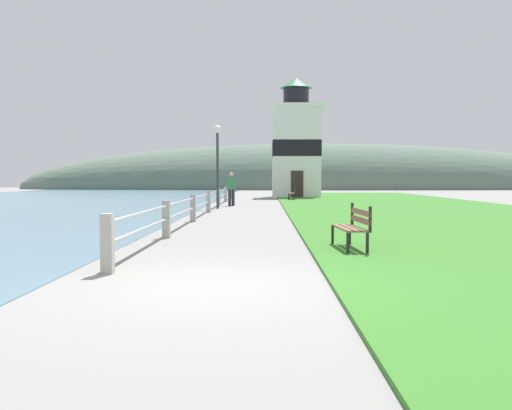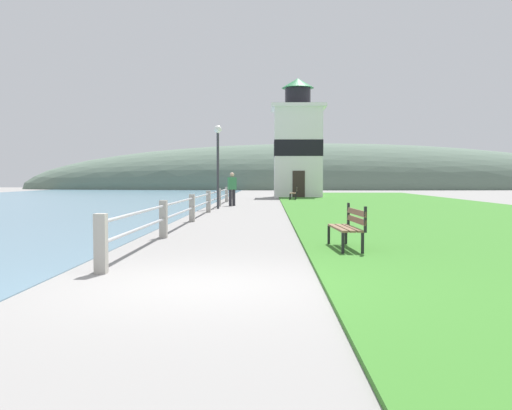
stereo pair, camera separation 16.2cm
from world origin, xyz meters
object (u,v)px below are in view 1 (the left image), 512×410
lamp_post (217,151)px  park_bench_near (353,225)px  lighthouse (296,146)px  park_bench_midway (293,192)px  person_strolling (231,188)px

lamp_post → park_bench_near: bearing=-75.6°
park_bench_near → lighthouse: (0.57, 32.10, 3.37)m
park_bench_near → lamp_post: size_ratio=0.41×
park_bench_midway → person_strolling: person_strolling is taller
park_bench_near → person_strolling: 18.90m
park_bench_midway → lamp_post: bearing=72.4°
park_bench_midway → lighthouse: 6.90m
person_strolling → lamp_post: bearing=148.1°
person_strolling → park_bench_near: bearing=168.7°
park_bench_midway → lamp_post: 11.37m
park_bench_near → lighthouse: 32.28m
park_bench_near → person_strolling: size_ratio=0.93×
lighthouse → person_strolling: 14.46m
park_bench_near → lamp_post: 16.38m
park_bench_near → park_bench_midway: same height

